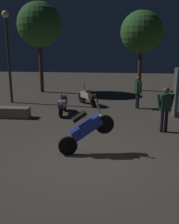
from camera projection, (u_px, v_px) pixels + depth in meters
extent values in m
plane|color=#4C443D|center=(87.00, 158.00, 7.77)|extent=(40.00, 40.00, 0.00)
cylinder|color=black|center=(68.00, 146.00, 7.94)|extent=(0.56, 0.27, 0.56)
cylinder|color=black|center=(105.00, 124.00, 8.01)|extent=(0.56, 0.27, 0.56)
cube|color=navy|center=(86.00, 128.00, 7.92)|extent=(1.01, 0.58, 0.76)
cube|color=black|center=(79.00, 117.00, 7.78)|extent=(0.48, 0.36, 0.32)
cylinder|color=gray|center=(98.00, 107.00, 7.83)|extent=(0.21, 0.12, 0.44)
sphere|color=#F2EABF|center=(101.00, 115.00, 7.92)|extent=(0.12, 0.12, 0.12)
cylinder|color=black|center=(65.00, 105.00, 12.82)|extent=(0.12, 0.56, 0.56)
cylinder|color=black|center=(61.00, 111.00, 11.76)|extent=(0.12, 0.56, 0.56)
cube|color=#C68CB7|center=(63.00, 103.00, 12.23)|extent=(0.33, 0.96, 0.30)
cube|color=black|center=(63.00, 97.00, 12.37)|extent=(0.25, 0.45, 0.10)
cylinder|color=gray|center=(61.00, 96.00, 11.80)|extent=(0.06, 0.06, 0.45)
sphere|color=#F2EABF|center=(61.00, 104.00, 11.78)|extent=(0.12, 0.12, 0.12)
cylinder|color=black|center=(94.00, 102.00, 13.49)|extent=(0.43, 0.49, 0.56)
cylinder|color=black|center=(82.00, 98.00, 14.36)|extent=(0.43, 0.49, 0.56)
cube|color=beige|center=(88.00, 95.00, 13.86)|extent=(0.84, 0.92, 0.30)
cube|color=black|center=(90.00, 92.00, 13.65)|extent=(0.47, 0.49, 0.10)
cylinder|color=gray|center=(84.00, 87.00, 14.05)|extent=(0.08, 0.08, 0.45)
sphere|color=#F2EABF|center=(83.00, 93.00, 14.21)|extent=(0.12, 0.12, 0.12)
cylinder|color=black|center=(137.00, 100.00, 13.32)|extent=(0.12, 0.12, 0.76)
cylinder|color=black|center=(138.00, 101.00, 13.17)|extent=(0.12, 0.12, 0.76)
cube|color=#1E3F2D|center=(138.00, 87.00, 13.07)|extent=(0.33, 0.41, 0.57)
sphere|color=brown|center=(138.00, 78.00, 12.96)|extent=(0.21, 0.21, 0.21)
cylinder|color=#1E3F2D|center=(136.00, 86.00, 13.29)|extent=(0.14, 0.20, 0.52)
cylinder|color=#1E3F2D|center=(140.00, 87.00, 12.83)|extent=(0.14, 0.20, 0.52)
cylinder|color=black|center=(166.00, 121.00, 9.87)|extent=(0.12, 0.12, 0.81)
cylinder|color=black|center=(162.00, 121.00, 9.85)|extent=(0.12, 0.12, 0.81)
cube|color=#1E3F2D|center=(165.00, 102.00, 9.68)|extent=(0.40, 0.31, 0.60)
sphere|color=brown|center=(166.00, 90.00, 9.56)|extent=(0.22, 0.22, 0.22)
cylinder|color=#1E3F2D|center=(172.00, 101.00, 9.70)|extent=(0.20, 0.13, 0.55)
cylinder|color=#1E3F2D|center=(159.00, 102.00, 9.64)|extent=(0.20, 0.13, 0.55)
cylinder|color=#38383D|center=(9.00, 62.00, 13.99)|extent=(0.14, 0.14, 4.31)
sphere|color=#F9E59E|center=(5.00, 14.00, 13.39)|extent=(0.36, 0.36, 0.36)
cylinder|color=#4C331E|center=(41.00, 67.00, 17.01)|extent=(0.24, 0.24, 3.19)
sphere|color=#336B2D|center=(39.00, 24.00, 16.35)|extent=(2.66, 2.66, 2.66)
cylinder|color=#4C331E|center=(140.00, 69.00, 17.56)|extent=(0.24, 0.24, 2.77)
sphere|color=#336B2D|center=(142.00, 32.00, 16.96)|extent=(2.64, 2.64, 2.64)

